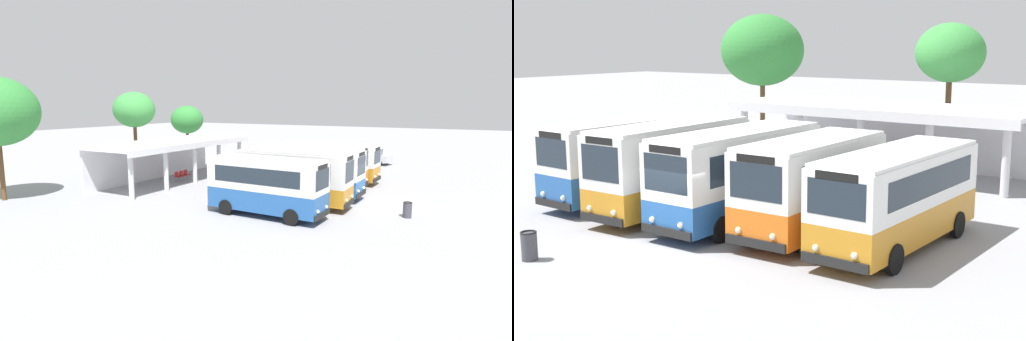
# 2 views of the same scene
# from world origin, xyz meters

# --- Properties ---
(ground_plane) EXTENTS (180.00, 180.00, 0.00)m
(ground_plane) POSITION_xyz_m (0.00, 0.00, 0.00)
(ground_plane) COLOR #939399
(city_bus_nearest_orange) EXTENTS (2.48, 6.99, 3.35)m
(city_bus_nearest_orange) POSITION_xyz_m (-6.03, 4.44, 1.85)
(city_bus_nearest_orange) COLOR black
(city_bus_nearest_orange) RESTS_ON ground
(city_bus_second_in_row) EXTENTS (2.38, 7.38, 3.47)m
(city_bus_second_in_row) POSITION_xyz_m (-3.00, 4.15, 1.91)
(city_bus_second_in_row) COLOR black
(city_bus_second_in_row) RESTS_ON ground
(city_bus_middle_cream) EXTENTS (2.42, 7.64, 3.41)m
(city_bus_middle_cream) POSITION_xyz_m (0.03, 4.39, 1.88)
(city_bus_middle_cream) COLOR black
(city_bus_middle_cream) RESTS_ON ground
(city_bus_fourth_amber) EXTENTS (2.50, 6.68, 3.33)m
(city_bus_fourth_amber) POSITION_xyz_m (3.05, 4.50, 1.84)
(city_bus_fourth_amber) COLOR black
(city_bus_fourth_amber) RESTS_ON ground
(city_bus_fifth_blue) EXTENTS (2.54, 7.74, 3.17)m
(city_bus_fifth_blue) POSITION_xyz_m (6.08, 4.78, 1.76)
(city_bus_fifth_blue) COLOR black
(city_bus_fifth_blue) RESTS_ON ground
(parked_car_flank) EXTENTS (2.67, 4.48, 1.62)m
(parked_car_flank) POSITION_xyz_m (17.99, 4.43, 0.83)
(parked_car_flank) COLOR black
(parked_car_flank) RESTS_ON ground
(terminal_canopy) EXTENTS (15.03, 5.31, 3.40)m
(terminal_canopy) POSITION_xyz_m (-0.18, 16.82, 2.60)
(terminal_canopy) COLOR silver
(terminal_canopy) RESTS_ON ground
(waiting_chair_end_by_column) EXTENTS (0.45, 0.45, 0.86)m
(waiting_chair_end_by_column) POSITION_xyz_m (-0.56, 15.65, 0.52)
(waiting_chair_end_by_column) COLOR slate
(waiting_chair_end_by_column) RESTS_ON ground
(waiting_chair_second_from_end) EXTENTS (0.45, 0.45, 0.86)m
(waiting_chair_second_from_end) POSITION_xyz_m (0.08, 15.69, 0.52)
(waiting_chair_second_from_end) COLOR slate
(waiting_chair_second_from_end) RESTS_ON ground
(waiting_chair_middle_seat) EXTENTS (0.45, 0.45, 0.86)m
(waiting_chair_middle_seat) POSITION_xyz_m (0.71, 15.75, 0.52)
(waiting_chair_middle_seat) COLOR slate
(waiting_chair_middle_seat) RESTS_ON ground
(roadside_tree_behind_canopy) EXTENTS (3.78, 3.78, 7.48)m
(roadside_tree_behind_canopy) POSITION_xyz_m (1.10, 21.93, 5.84)
(roadside_tree_behind_canopy) COLOR brown
(roadside_tree_behind_canopy) RESTS_ON ground
(roadside_tree_east_of_canopy) EXTENTS (3.64, 3.64, 6.20)m
(roadside_tree_east_of_canopy) POSITION_xyz_m (10.29, 23.25, 4.63)
(roadside_tree_east_of_canopy) COLOR brown
(roadside_tree_east_of_canopy) RESTS_ON ground
(litter_bin_apron) EXTENTS (0.49, 0.49, 0.90)m
(litter_bin_apron) POSITION_xyz_m (-2.49, -2.72, 0.46)
(litter_bin_apron) COLOR #3F3F47
(litter_bin_apron) RESTS_ON ground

